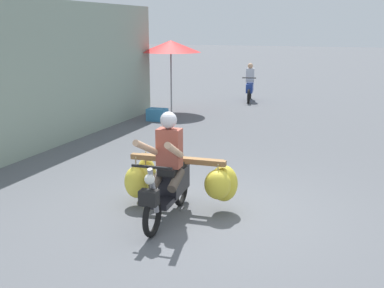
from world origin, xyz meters
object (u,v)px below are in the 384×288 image
Objects in this scene: motorbike_distant_ahead_left at (250,86)px; produce_crate at (157,115)px; motorbike_main_loaded at (175,178)px; market_umbrella_near_shop at (171,46)px.

produce_crate is at bearing -109.18° from motorbike_distant_ahead_left.
market_umbrella_near_shop is (-3.46, 8.01, 1.57)m from motorbike_main_loaded.
motorbike_main_loaded is 1.12× the size of motorbike_distant_ahead_left.
market_umbrella_near_shop reaches higher than produce_crate.
motorbike_main_loaded is 0.78× the size of market_umbrella_near_shop.
market_umbrella_near_shop is (-1.85, -3.08, 1.53)m from motorbike_distant_ahead_left.
market_umbrella_near_shop is 2.51m from produce_crate.
motorbike_main_loaded is 8.87m from market_umbrella_near_shop.
produce_crate is at bearing 116.83° from motorbike_main_loaded.
market_umbrella_near_shop is at bearing 97.92° from produce_crate.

